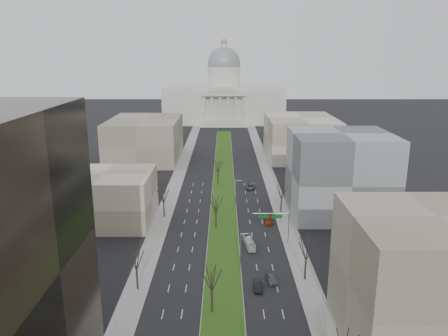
{
  "coord_description": "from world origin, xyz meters",
  "views": [
    {
      "loc": [
        0.25,
        -30.62,
        46.23
      ],
      "look_at": [
        0.16,
        105.37,
        10.17
      ],
      "focal_mm": 35.0,
      "sensor_mm": 36.0,
      "label": 1
    }
  ],
  "objects_px": {
    "car_grey_near": "(271,278)",
    "car_black": "(258,286)",
    "box_van": "(249,243)",
    "car_grey_far": "(250,187)",
    "car_red": "(269,220)"
  },
  "relations": [
    {
      "from": "car_grey_far",
      "to": "box_van",
      "type": "relative_size",
      "value": 0.71
    },
    {
      "from": "car_grey_near",
      "to": "car_red",
      "type": "xyz_separation_m",
      "value": [
        2.63,
        32.65,
        0.03
      ]
    },
    {
      "from": "car_grey_near",
      "to": "box_van",
      "type": "xyz_separation_m",
      "value": [
        -3.72,
        17.0,
        0.31
      ]
    },
    {
      "from": "car_grey_near",
      "to": "car_black",
      "type": "xyz_separation_m",
      "value": [
        -2.95,
        -2.89,
        -0.01
      ]
    },
    {
      "from": "car_grey_near",
      "to": "box_van",
      "type": "height_order",
      "value": "box_van"
    },
    {
      "from": "car_grey_near",
      "to": "box_van",
      "type": "distance_m",
      "value": 17.41
    },
    {
      "from": "car_grey_far",
      "to": "box_van",
      "type": "xyz_separation_m",
      "value": [
        -3.06,
        -47.29,
        0.32
      ]
    },
    {
      "from": "car_black",
      "to": "car_grey_far",
      "type": "distance_m",
      "value": 67.22
    },
    {
      "from": "car_red",
      "to": "car_grey_far",
      "type": "relative_size",
      "value": 1.0
    },
    {
      "from": "car_grey_near",
      "to": "car_black",
      "type": "bearing_deg",
      "value": -141.41
    },
    {
      "from": "car_grey_near",
      "to": "car_grey_far",
      "type": "bearing_deg",
      "value": 84.76
    },
    {
      "from": "car_grey_near",
      "to": "box_van",
      "type": "bearing_deg",
      "value": 96.52
    },
    {
      "from": "car_grey_near",
      "to": "car_grey_far",
      "type": "height_order",
      "value": "car_grey_near"
    },
    {
      "from": "car_red",
      "to": "box_van",
      "type": "relative_size",
      "value": 0.71
    },
    {
      "from": "car_red",
      "to": "box_van",
      "type": "xyz_separation_m",
      "value": [
        -6.36,
        -15.65,
        0.29
      ]
    }
  ]
}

